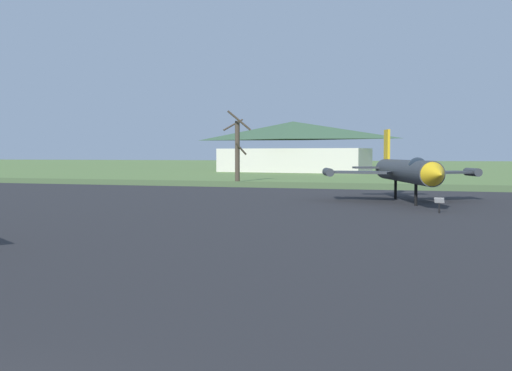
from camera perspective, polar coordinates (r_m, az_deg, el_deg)
asphalt_apron at (r=25.04m, az=5.36°, el=-4.44°), size 90.87×63.98×0.05m
grass_verge_strip at (r=62.47m, az=13.75°, el=-0.14°), size 150.87×12.00×0.06m
jet_fighter_front_right at (r=42.00m, az=13.39°, el=1.32°), size 10.48×14.66×5.01m
info_placard_front_right at (r=35.02m, az=16.19°, el=-1.59°), size 0.53×0.28×0.88m
bare_tree_far_left at (r=73.38m, az=-1.68°, el=3.40°), size 3.72×3.73×8.17m
visitor_building at (r=111.91m, az=3.35°, el=3.50°), size 28.59×11.93×8.95m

